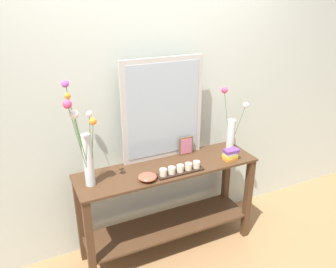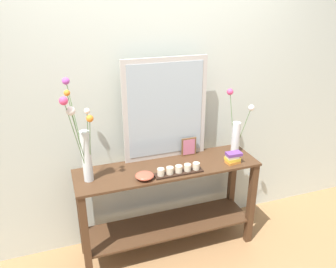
# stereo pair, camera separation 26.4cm
# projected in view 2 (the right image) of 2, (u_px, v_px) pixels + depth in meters

# --- Properties ---
(ground_plane) EXTENTS (7.00, 6.00, 0.02)m
(ground_plane) POSITION_uv_depth(u_px,v_px,m) (168.00, 246.00, 3.07)
(ground_plane) COLOR #997047
(wall_back) EXTENTS (6.40, 0.08, 2.70)m
(wall_back) POSITION_uv_depth(u_px,v_px,m) (155.00, 93.00, 2.84)
(wall_back) COLOR beige
(wall_back) RESTS_ON ground
(console_table) EXTENTS (1.52, 0.43, 0.82)m
(console_table) POSITION_uv_depth(u_px,v_px,m) (168.00, 198.00, 2.87)
(console_table) COLOR #472D1C
(console_table) RESTS_ON ground
(mirror_leaning) EXTENTS (0.71, 0.03, 0.86)m
(mirror_leaning) POSITION_uv_depth(u_px,v_px,m) (166.00, 110.00, 2.76)
(mirror_leaning) COLOR #B7B2AD
(mirror_leaning) RESTS_ON console_table
(tall_vase_left) EXTENTS (0.21, 0.31, 0.77)m
(tall_vase_left) POSITION_uv_depth(u_px,v_px,m) (83.00, 142.00, 2.41)
(tall_vase_left) COLOR silver
(tall_vase_left) RESTS_ON console_table
(vase_right) EXTENTS (0.18, 0.20, 0.57)m
(vase_right) POSITION_uv_depth(u_px,v_px,m) (236.00, 131.00, 2.93)
(vase_right) COLOR silver
(vase_right) RESTS_ON console_table
(candle_tray) EXTENTS (0.39, 0.09, 0.07)m
(candle_tray) POSITION_uv_depth(u_px,v_px,m) (179.00, 170.00, 2.64)
(candle_tray) COLOR black
(candle_tray) RESTS_ON console_table
(picture_frame_small) EXTENTS (0.13, 0.01, 0.16)m
(picture_frame_small) POSITION_uv_depth(u_px,v_px,m) (189.00, 147.00, 2.91)
(picture_frame_small) COLOR brown
(picture_frame_small) RESTS_ON console_table
(decorative_bowl) EXTENTS (0.14, 0.14, 0.05)m
(decorative_bowl) POSITION_uv_depth(u_px,v_px,m) (145.00, 176.00, 2.56)
(decorative_bowl) COLOR #B24C38
(decorative_bowl) RESTS_ON console_table
(book_stack) EXTENTS (0.13, 0.09, 0.09)m
(book_stack) POSITION_uv_depth(u_px,v_px,m) (233.00, 158.00, 2.80)
(book_stack) COLOR orange
(book_stack) RESTS_ON console_table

